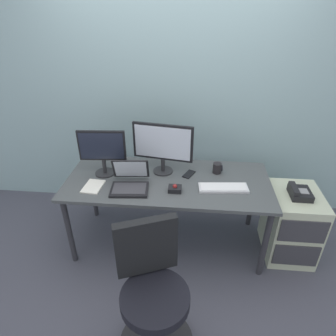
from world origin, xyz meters
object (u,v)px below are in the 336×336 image
Objects in this scene: keyboard at (223,188)px; cell_phone at (189,174)px; coffee_mug at (217,168)px; office_chair at (153,296)px; monitor_side at (102,149)px; paper_notepad at (93,186)px; trackball_mouse at (175,189)px; desk_phone at (299,193)px; monitor_main at (163,145)px; laptop at (130,182)px; file_cabinet at (291,224)px.

keyboard reaches higher than cell_phone.
coffee_mug is 0.68× the size of cell_phone.
monitor_side is (-0.57, 1.02, 0.52)m from office_chair.
trackball_mouse is at bearing 0.63° from paper_notepad.
coffee_mug is at bearing 163.90° from desk_phone.
monitor_main reaches higher than monitor_side.
monitor_main is 3.79× the size of cell_phone.
monitor_side is 0.39m from laptop.
cell_phone is (0.11, 0.27, -0.02)m from trackball_mouse.
desk_phone is 1.76m from paper_notepad.
desk_phone reaches higher than cell_phone.
laptop is 0.38m from trackball_mouse.
cell_phone is at bearing 171.58° from desk_phone.
trackball_mouse is 0.70m from paper_notepad.
keyboard is 1.10m from paper_notepad.
desk_phone reaches higher than file_cabinet.
monitor_side is 1.00× the size of keyboard.
monitor_side reaches higher than keyboard.
monitor_side is (-0.52, -0.08, -0.03)m from monitor_main.
trackball_mouse is (0.66, -0.22, -0.22)m from monitor_side.
office_chair reaches higher than desk_phone.
paper_notepad reaches higher than cell_phone.
file_cabinet is 3.24× the size of desk_phone.
paper_notepad is at bearing -151.14° from monitor_main.
office_chair is at bearing -60.66° from monitor_side.
monitor_main is at bearing 28.86° from paper_notepad.
monitor_main is at bearing 172.57° from file_cabinet.
coffee_mug is at bearing 68.51° from office_chair.
monitor_main is 2.59× the size of paper_notepad.
monitor_side is at bearing 161.45° from trackball_mouse.
monitor_main is at bearing 48.00° from laptop.
coffee_mug is (1.02, 0.11, -0.20)m from monitor_side.
coffee_mug is at bearing 17.63° from paper_notepad.
keyboard reaches higher than file_cabinet.
office_chair reaches higher than laptop.
office_chair is 2.88× the size of laptop.
desk_phone is 2.08× the size of coffee_mug.
paper_notepad is (-1.10, -0.07, -0.01)m from keyboard.
monitor_side is 1.05m from coffee_mug.
laptop is at bearing 6.00° from paper_notepad.
paper_notepad is (-1.06, -0.34, -0.04)m from coffee_mug.
monitor_main is 0.43m from laptop.
trackball_mouse is 0.77× the size of cell_phone.
file_cabinet is 3.12× the size of paper_notepad.
desk_phone is at bearing -8.26° from monitor_main.
desk_phone is 0.48× the size of keyboard.
file_cabinet is 1.52m from laptop.
monitor_side is (-1.72, 0.07, 0.65)m from file_cabinet.
keyboard is at bearing -172.94° from file_cabinet.
laptop is at bearing -177.06° from keyboard.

